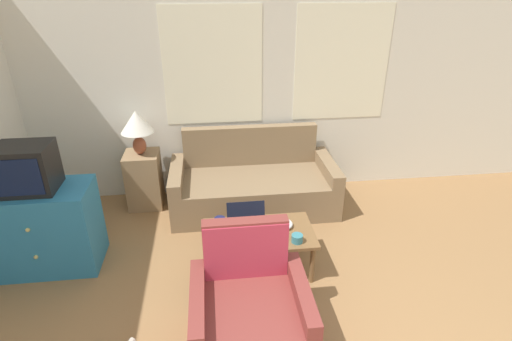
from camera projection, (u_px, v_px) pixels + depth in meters
wall_back at (285, 86)px, 4.64m from camera, size 6.91×0.06×2.60m
couch at (253, 185)px, 4.66m from camera, size 1.86×0.86×0.88m
armchair at (250, 315)px, 2.85m from camera, size 0.81×0.73×0.91m
tv_dresser at (43, 228)px, 3.61m from camera, size 0.93×0.53×0.80m
television at (26, 168)px, 3.34m from camera, size 0.44×0.37×0.41m
side_table at (144, 180)px, 4.63m from camera, size 0.38×0.38×0.66m
table_lamp at (137, 125)px, 4.33m from camera, size 0.36×0.36×0.50m
coffee_table at (259, 236)px, 3.57m from camera, size 0.98×0.56×0.41m
laptop at (247, 227)px, 3.52m from camera, size 0.34×0.30×0.25m
cup_navy at (297, 238)px, 3.40m from camera, size 0.10×0.10×0.07m
cup_yellow at (220, 223)px, 3.60m from camera, size 0.10×0.10×0.10m
cup_white at (218, 239)px, 3.40m from camera, size 0.07×0.07×0.07m
snack_bowl at (282, 224)px, 3.62m from camera, size 0.19×0.19×0.06m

